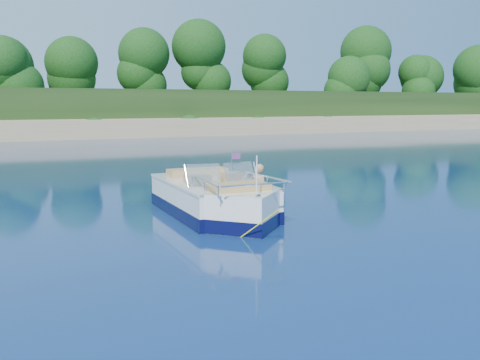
{
  "coord_description": "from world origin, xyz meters",
  "views": [
    {
      "loc": [
        -7.64,
        -8.08,
        2.76
      ],
      "look_at": [
        -1.92,
        3.98,
        0.85
      ],
      "focal_mm": 40.0,
      "sensor_mm": 36.0,
      "label": 1
    }
  ],
  "objects": [
    {
      "name": "treeline",
      "position": [
        0.04,
        41.01,
        5.55
      ],
      "size": [
        150.0,
        7.12,
        8.19
      ],
      "color": "black",
      "rests_on": "ground"
    },
    {
      "name": "boy",
      "position": [
        -0.92,
        5.03,
        0.0
      ],
      "size": [
        0.74,
        0.89,
        1.61
      ],
      "primitive_type": "imported",
      "rotation": [
        0.0,
        -0.17,
        2.13
      ],
      "color": "tan",
      "rests_on": "ground"
    },
    {
      "name": "ground",
      "position": [
        0.0,
        0.0,
        0.0
      ],
      "size": [
        160.0,
        160.0,
        0.0
      ],
      "primitive_type": "plane",
      "color": "#092245",
      "rests_on": "ground"
    },
    {
      "name": "shoreline",
      "position": [
        0.0,
        63.77,
        0.98
      ],
      "size": [
        170.0,
        59.0,
        6.0
      ],
      "color": "#A1845D",
      "rests_on": "ground"
    },
    {
      "name": "tow_tube",
      "position": [
        -0.88,
        4.94,
        0.09
      ],
      "size": [
        1.49,
        1.49,
        0.36
      ],
      "rotation": [
        0.0,
        0.0,
        0.11
      ],
      "color": "#F0D100",
      "rests_on": "ground"
    },
    {
      "name": "motorboat",
      "position": [
        -2.6,
        3.84,
        0.37
      ],
      "size": [
        2.14,
        5.8,
        1.93
      ],
      "rotation": [
        0.0,
        0.0,
        -0.02
      ],
      "color": "white",
      "rests_on": "ground"
    }
  ]
}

